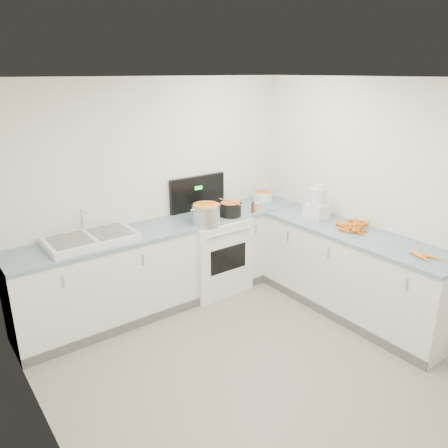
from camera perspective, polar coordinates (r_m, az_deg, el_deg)
floor at (r=4.12m, az=6.15°, el=-19.03°), size 3.50×4.00×0.00m
ceiling at (r=3.23m, az=7.81°, el=18.31°), size 3.50×4.00×0.00m
wall_back at (r=5.04m, az=-8.90°, el=4.19°), size 3.50×0.00×2.50m
wall_left at (r=2.71m, az=-21.78°, el=-10.87°), size 0.00×4.00×2.50m
wall_right at (r=4.80m, az=22.28°, el=2.19°), size 0.00×4.00×2.50m
counter_back at (r=5.06m, az=-6.83°, el=-5.07°), size 3.50×0.62×0.94m
counter_right at (r=4.99m, az=16.40°, el=-6.11°), size 0.62×2.20×0.94m
stove at (r=5.31m, az=-1.62°, el=-3.65°), size 0.76×0.65×1.36m
sink at (r=4.52m, az=-16.99°, el=-1.85°), size 0.86×0.52×0.31m
steel_pot at (r=4.87m, az=-2.33°, el=1.25°), size 0.42×0.42×0.23m
black_pot at (r=5.11m, az=0.85°, el=1.83°), size 0.33×0.33×0.18m
wooden_spoon at (r=5.08m, az=0.85°, el=2.91°), size 0.05×0.38×0.02m
mixing_bowl at (r=5.74m, az=5.05°, el=3.64°), size 0.35×0.35×0.12m
extract_bottle at (r=5.25m, az=3.79°, el=2.07°), size 0.04×0.04×0.11m
spice_jar at (r=5.34m, az=4.37°, el=2.21°), size 0.05×0.05×0.08m
food_processor at (r=5.09m, az=12.02°, el=2.54°), size 0.20×0.24×0.40m
carrot_pile at (r=4.89m, az=16.62°, el=-0.27°), size 0.35×0.43×0.08m
peeled_carrots at (r=4.37m, az=24.81°, el=-3.84°), size 0.18×0.31×0.04m
peelings at (r=4.44m, az=-19.59°, el=-2.00°), size 0.20×0.23×0.01m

